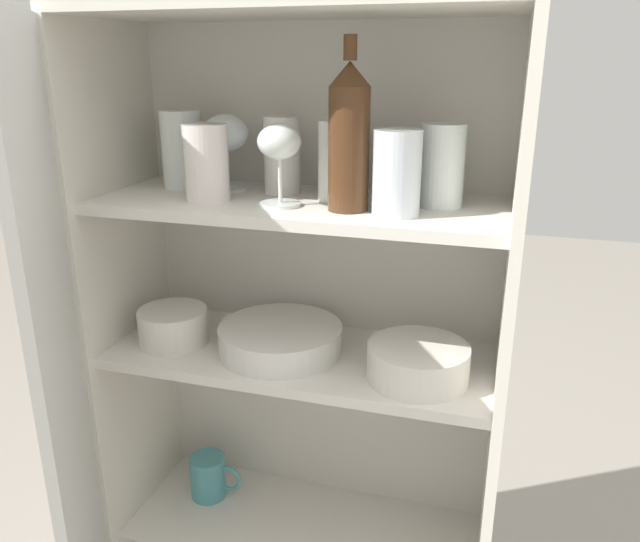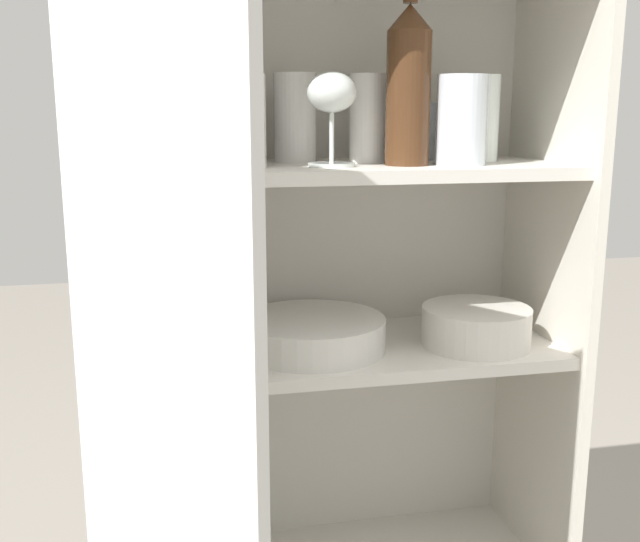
{
  "view_description": "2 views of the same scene",
  "coord_description": "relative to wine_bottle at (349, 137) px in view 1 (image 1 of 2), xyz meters",
  "views": [
    {
      "loc": [
        0.36,
        -0.91,
        1.28
      ],
      "look_at": [
        0.04,
        0.15,
        0.9
      ],
      "focal_mm": 35.0,
      "sensor_mm": 36.0,
      "label": 1
    },
    {
      "loc": [
        -0.27,
        -1.02,
        1.12
      ],
      "look_at": [
        -0.02,
        0.16,
        0.86
      ],
      "focal_mm": 42.0,
      "sensor_mm": 36.0,
      "label": 2
    }
  ],
  "objects": [
    {
      "name": "cupboard_side_left",
      "position": [
        -0.48,
        0.05,
        -0.48
      ],
      "size": [
        0.02,
        0.33,
        1.35
      ],
      "primitive_type": "cube",
      "color": "silver",
      "rests_on": "ground_plane"
    },
    {
      "name": "serving_bowl_small",
      "position": [
        -0.37,
        0.02,
        -0.39
      ],
      "size": [
        0.14,
        0.14,
        0.07
      ],
      "color": "silver",
      "rests_on": "shelf_board_middle"
    },
    {
      "name": "plate_stack_white",
      "position": [
        -0.14,
        0.04,
        -0.4
      ],
      "size": [
        0.24,
        0.24,
        0.05
      ],
      "color": "silver",
      "rests_on": "shelf_board_middle"
    },
    {
      "name": "cupboard_back_panel",
      "position": [
        -0.1,
        0.2,
        -0.48
      ],
      "size": [
        0.78,
        0.02,
        1.35
      ],
      "primitive_type": "cube",
      "color": "silver",
      "rests_on": "ground_plane"
    },
    {
      "name": "tumbler_glass_0",
      "position": [
        -0.36,
        0.1,
        -0.05
      ],
      "size": [
        0.08,
        0.08,
        0.15
      ],
      "color": "white",
      "rests_on": "shelf_board_upper"
    },
    {
      "name": "tumbler_glass_1",
      "position": [
        -0.04,
        0.07,
        -0.05
      ],
      "size": [
        0.06,
        0.06,
        0.14
      ],
      "color": "white",
      "rests_on": "shelf_board_upper"
    },
    {
      "name": "wine_glass_0",
      "position": [
        -0.12,
        -0.0,
        -0.02
      ],
      "size": [
        0.08,
        0.08,
        0.14
      ],
      "color": "white",
      "rests_on": "shelf_board_upper"
    },
    {
      "name": "cupboard_top_panel",
      "position": [
        -0.1,
        0.05,
        0.2
      ],
      "size": [
        0.78,
        0.33,
        0.02
      ],
      "primitive_type": "cube",
      "color": "silver",
      "rests_on": "cupboard_side_left"
    },
    {
      "name": "shelf_board_lower",
      "position": [
        -0.1,
        0.05,
        -0.85
      ],
      "size": [
        0.74,
        0.29,
        0.02
      ],
      "primitive_type": "cube",
      "color": "silver"
    },
    {
      "name": "shelf_board_upper",
      "position": [
        -0.1,
        0.05,
        -0.13
      ],
      "size": [
        0.74,
        0.29,
        0.02
      ],
      "primitive_type": "cube",
      "color": "silver"
    },
    {
      "name": "coffee_mug_primary",
      "position": [
        -0.34,
        0.08,
        -0.79
      ],
      "size": [
        0.12,
        0.08,
        0.1
      ],
      "color": "teal",
      "rests_on": "shelf_board_lower"
    },
    {
      "name": "cupboard_door",
      "position": [
        -0.39,
        -0.28,
        -0.48
      ],
      "size": [
        0.22,
        0.34,
        1.35
      ],
      "color": "silver",
      "rests_on": "ground_plane"
    },
    {
      "name": "tumbler_glass_3",
      "position": [
        0.14,
        0.07,
        -0.05
      ],
      "size": [
        0.08,
        0.08,
        0.14
      ],
      "color": "white",
      "rests_on": "shelf_board_upper"
    },
    {
      "name": "cupboard_side_right",
      "position": [
        0.28,
        0.05,
        -0.48
      ],
      "size": [
        0.02,
        0.33,
        1.35
      ],
      "primitive_type": "cube",
      "color": "silver",
      "rests_on": "ground_plane"
    },
    {
      "name": "tumbler_glass_6",
      "position": [
        0.08,
        -0.01,
        -0.05
      ],
      "size": [
        0.08,
        0.08,
        0.14
      ],
      "color": "white",
      "rests_on": "shelf_board_upper"
    },
    {
      "name": "tumbler_glass_4",
      "position": [
        0.06,
        0.13,
        -0.07
      ],
      "size": [
        0.07,
        0.07,
        0.1
      ],
      "color": "white",
      "rests_on": "shelf_board_upper"
    },
    {
      "name": "tumbler_glass_5",
      "position": [
        -0.26,
        -0.0,
        -0.05
      ],
      "size": [
        0.08,
        0.08,
        0.14
      ],
      "color": "silver",
      "rests_on": "shelf_board_upper"
    },
    {
      "name": "wine_glass_1",
      "position": [
        -0.27,
        0.1,
        -0.02
      ],
      "size": [
        0.09,
        0.09,
        0.14
      ],
      "color": "white",
      "rests_on": "shelf_board_upper"
    },
    {
      "name": "wine_bottle",
      "position": [
        0.0,
        0.0,
        0.0
      ],
      "size": [
        0.07,
        0.07,
        0.28
      ],
      "color": "#4C2D19",
      "rests_on": "shelf_board_upper"
    },
    {
      "name": "tumbler_glass_2",
      "position": [
        -0.16,
        0.11,
        -0.05
      ],
      "size": [
        0.07,
        0.07,
        0.14
      ],
      "color": "white",
      "rests_on": "shelf_board_upper"
    },
    {
      "name": "mixing_bowl_large",
      "position": [
        0.13,
        0.01,
        -0.39
      ],
      "size": [
        0.18,
        0.18,
        0.07
      ],
      "color": "silver",
      "rests_on": "shelf_board_middle"
    },
    {
      "name": "shelf_board_middle",
      "position": [
        -0.1,
        0.05,
        -0.44
      ],
      "size": [
        0.74,
        0.29,
        0.02
      ],
      "primitive_type": "cube",
      "color": "silver"
    }
  ]
}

